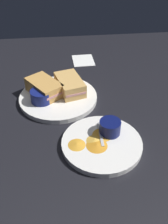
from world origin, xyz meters
The scene contains 11 objects.
ground_plane centered at (0.00, 0.00, -1.50)cm, with size 110.00×110.00×3.00cm, color black.
plate_sandwich_main centered at (1.92, -11.75, 0.80)cm, with size 26.59×26.59×1.60cm, color white.
sandwich_half_near centered at (-0.83, -7.51, 4.00)cm, with size 14.61×10.69×4.80cm.
sandwich_half_far centered at (-0.38, -16.25, 4.00)cm, with size 15.01×13.68×4.80cm.
ramekin_dark_sauce centered at (4.34, -17.22, 3.72)cm, with size 7.14×7.14×3.95cm.
spoon_by_dark_ramekin centered at (1.76, -12.22, 1.96)cm, with size 5.85×9.44×0.80cm.
plate_chips_companion centered at (25.52, -0.55, 0.80)cm, with size 22.28×22.28×1.60cm, color white.
ramekin_light_gravy centered at (22.18, 2.23, 3.74)cm, with size 6.06×6.06×3.99cm.
spoon_by_gravy_ramekin centered at (20.74, -0.46, 1.96)cm, with size 9.88×2.26×0.80cm.
plantain_chip_scatter centered at (23.71, -1.32, 1.90)cm, with size 15.63×17.85×0.60cm.
paper_napkin_folded centered at (-26.40, -0.10, 0.20)cm, with size 11.00×9.00×0.40cm, color white.
Camera 1 is at (74.63, -10.99, 51.03)cm, focal length 40.86 mm.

